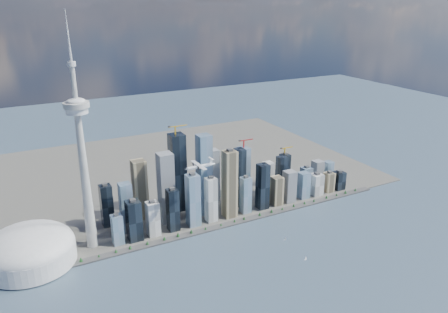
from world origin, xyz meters
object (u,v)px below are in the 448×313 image
needle_tower (82,156)px  sailboat_east (285,239)px  dome_stadium (29,249)px  sailboat_west (306,258)px  airplane (200,166)px

needle_tower → sailboat_east: size_ratio=60.78×
dome_stadium → sailboat_west: (566.46, -279.48, -36.05)m
sailboat_west → sailboat_east: (9.00, 94.67, -0.49)m
airplane → sailboat_west: 328.30m
sailboat_east → airplane: bearing=165.0°
dome_stadium → sailboat_west: bearing=-26.3°
sailboat_west → needle_tower: bearing=135.8°
dome_stadium → sailboat_east: (575.45, -184.81, -36.53)m
dome_stadium → sailboat_east: bearing=-17.8°
dome_stadium → sailboat_east: size_ratio=22.08×
dome_stadium → sailboat_west: size_ratio=18.92×
dome_stadium → airplane: airplane is taller
sailboat_west → sailboat_east: 95.10m
airplane → sailboat_west: airplane is taller
dome_stadium → sailboat_east: 605.51m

